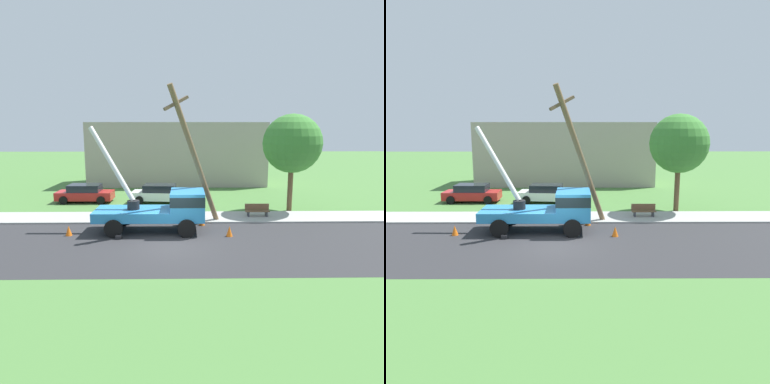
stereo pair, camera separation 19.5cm
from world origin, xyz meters
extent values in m
plane|color=#477538|center=(0.00, 12.00, 0.00)|extent=(120.00, 120.00, 0.00)
cube|color=#2B2B2D|center=(0.00, 0.00, 0.00)|extent=(80.00, 8.25, 0.01)
cube|color=#9E9E99|center=(0.00, 5.54, 0.05)|extent=(80.00, 2.84, 0.10)
cube|color=#2D84C6|center=(-2.22, 2.52, 1.02)|extent=(4.30, 2.40, 0.55)
cube|color=#2D84C6|center=(0.88, 2.52, 1.55)|extent=(1.90, 2.40, 1.60)
cube|color=#19232D|center=(0.88, 2.52, 1.90)|extent=(1.92, 2.42, 0.56)
cylinder|color=black|center=(-2.20, 2.52, 1.55)|extent=(0.70, 0.70, 0.50)
cylinder|color=silver|center=(-3.48, 3.17, 3.85)|extent=(2.89, 1.66, 4.26)
cube|color=black|center=(-2.82, 1.07, 0.10)|extent=(0.30, 0.30, 0.20)
cube|color=black|center=(-2.82, 3.97, 0.10)|extent=(0.30, 0.30, 0.20)
cylinder|color=black|center=(0.84, 1.32, 0.50)|extent=(1.00, 0.30, 1.00)
cylinder|color=black|center=(0.84, 3.72, 0.50)|extent=(1.00, 0.30, 1.00)
cylinder|color=black|center=(-3.13, 1.32, 0.50)|extent=(1.00, 0.30, 1.00)
cylinder|color=black|center=(-3.13, 3.72, 0.50)|extent=(1.00, 0.30, 1.00)
cylinder|color=brown|center=(1.36, 3.65, 4.10)|extent=(3.26, 2.83, 8.33)
cube|color=brown|center=(0.28, 2.74, 7.21)|extent=(1.40, 1.22, 0.89)
cone|color=orange|center=(3.17, 1.45, 0.28)|extent=(0.36, 0.36, 0.56)
cone|color=orange|center=(-5.69, 1.73, 0.28)|extent=(0.36, 0.36, 0.56)
cone|color=orange|center=(1.76, 3.72, 0.28)|extent=(0.36, 0.36, 0.56)
cube|color=#B21E1E|center=(-7.27, 10.82, 0.55)|extent=(4.42, 1.84, 0.65)
cube|color=black|center=(-7.27, 10.82, 1.15)|extent=(2.48, 1.68, 0.55)
cylinder|color=black|center=(-5.83, 9.91, 0.32)|extent=(0.64, 0.22, 0.64)
cylinder|color=black|center=(-5.81, 11.71, 0.32)|extent=(0.64, 0.22, 0.64)
cylinder|color=black|center=(-8.73, 9.94, 0.32)|extent=(0.64, 0.22, 0.64)
cylinder|color=black|center=(-8.71, 11.74, 0.32)|extent=(0.64, 0.22, 0.64)
cube|color=silver|center=(-1.30, 10.66, 0.55)|extent=(4.55, 2.22, 0.65)
cube|color=black|center=(-1.30, 10.66, 1.15)|extent=(2.61, 1.89, 0.55)
cylinder|color=black|center=(0.06, 9.62, 0.32)|extent=(0.64, 0.22, 0.64)
cylinder|color=black|center=(0.23, 11.41, 0.32)|extent=(0.64, 0.22, 0.64)
cylinder|color=black|center=(-2.83, 9.90, 0.32)|extent=(0.64, 0.22, 0.64)
cylinder|color=black|center=(-2.66, 11.69, 0.32)|extent=(0.64, 0.22, 0.64)
cube|color=brown|center=(5.51, 5.54, 0.45)|extent=(1.60, 0.44, 0.06)
cube|color=brown|center=(5.51, 5.74, 0.70)|extent=(1.60, 0.06, 0.40)
cube|color=#333338|center=(4.91, 5.54, 0.23)|extent=(0.10, 0.40, 0.45)
cube|color=#333338|center=(6.11, 5.54, 0.23)|extent=(0.10, 0.40, 0.45)
cylinder|color=brown|center=(8.20, 7.51, 2.24)|extent=(0.36, 0.36, 4.47)
sphere|color=#3D7F33|center=(8.20, 7.51, 4.79)|extent=(4.09, 4.09, 4.09)
cube|color=#A5998C|center=(-0.07, 20.62, 3.20)|extent=(18.00, 6.00, 6.40)
camera|label=1|loc=(0.80, -17.41, 5.89)|focal=33.47mm
camera|label=2|loc=(1.00, -17.42, 5.89)|focal=33.47mm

